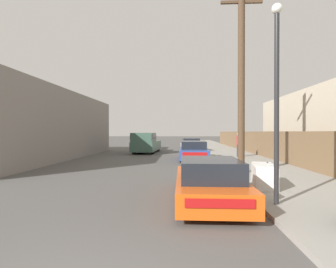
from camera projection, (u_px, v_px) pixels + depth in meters
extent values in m
cube|color=gray|center=(223.00, 151.00, 25.46)|extent=(4.20, 63.00, 0.12)
cube|color=white|center=(264.00, 176.00, 8.65)|extent=(0.93, 1.74, 0.70)
cube|color=white|center=(264.00, 165.00, 8.65)|extent=(0.89, 1.67, 0.03)
cube|color=#333335|center=(267.00, 162.00, 9.11)|extent=(0.06, 0.20, 0.02)
cube|color=gray|center=(263.00, 163.00, 8.91)|extent=(0.67, 0.18, 0.01)
cube|color=gray|center=(265.00, 165.00, 8.41)|extent=(0.67, 0.18, 0.01)
cube|color=#E05114|center=(209.00, 186.00, 7.33)|extent=(1.78, 4.29, 0.52)
cube|color=black|center=(210.00, 169.00, 6.94)|extent=(1.53, 2.06, 0.52)
cube|color=#B21414|center=(220.00, 204.00, 5.17)|extent=(1.39, 0.03, 0.18)
cylinder|color=black|center=(181.00, 179.00, 8.69)|extent=(0.20, 0.67, 0.67)
cylinder|color=black|center=(228.00, 180.00, 8.61)|extent=(0.20, 0.67, 0.67)
cylinder|color=black|center=(181.00, 200.00, 6.04)|extent=(0.20, 0.67, 0.67)
cylinder|color=black|center=(248.00, 201.00, 5.96)|extent=(0.20, 0.67, 0.67)
cube|color=#2D478C|center=(194.00, 153.00, 17.90)|extent=(1.95, 4.41, 0.64)
cube|color=black|center=(194.00, 145.00, 17.72)|extent=(1.65, 2.48, 0.50)
cube|color=#B21414|center=(195.00, 154.00, 15.70)|extent=(1.46, 0.05, 0.22)
cylinder|color=black|center=(182.00, 153.00, 19.31)|extent=(0.21, 0.65, 0.64)
cylinder|color=black|center=(204.00, 154.00, 19.20)|extent=(0.21, 0.65, 0.64)
cylinder|color=black|center=(181.00, 157.00, 16.61)|extent=(0.21, 0.65, 0.64)
cylinder|color=black|center=(207.00, 157.00, 16.49)|extent=(0.21, 0.65, 0.64)
cube|color=silver|center=(191.00, 147.00, 25.01)|extent=(1.95, 4.28, 0.66)
cube|color=black|center=(191.00, 141.00, 24.84)|extent=(1.61, 2.42, 0.52)
cube|color=#B21414|center=(193.00, 147.00, 22.90)|extent=(1.35, 0.10, 0.23)
cylinder|color=black|center=(182.00, 148.00, 26.32)|extent=(0.23, 0.67, 0.66)
cylinder|color=black|center=(197.00, 148.00, 26.31)|extent=(0.23, 0.67, 0.66)
cylinder|color=black|center=(184.00, 149.00, 23.71)|extent=(0.23, 0.67, 0.66)
cylinder|color=black|center=(200.00, 149.00, 23.71)|extent=(0.23, 0.67, 0.66)
cube|color=#385647|center=(147.00, 146.00, 24.33)|extent=(2.22, 5.56, 0.83)
cube|color=#385647|center=(144.00, 137.00, 22.83)|extent=(1.95, 2.55, 0.79)
cube|color=black|center=(144.00, 137.00, 22.83)|extent=(1.99, 2.50, 0.44)
cylinder|color=black|center=(153.00, 149.00, 22.56)|extent=(0.30, 0.84, 0.82)
cylinder|color=black|center=(134.00, 149.00, 22.73)|extent=(0.30, 0.84, 0.82)
cylinder|color=black|center=(158.00, 147.00, 25.93)|extent=(0.30, 0.84, 0.82)
cylinder|color=black|center=(142.00, 147.00, 26.10)|extent=(0.30, 0.84, 0.82)
cylinder|color=#4C3826|center=(241.00, 78.00, 11.40)|extent=(0.30, 0.30, 8.28)
cube|color=#4C3826|center=(241.00, 2.00, 11.37)|extent=(1.80, 0.12, 0.12)
cylinder|color=#232326|center=(277.00, 109.00, 6.51)|extent=(0.12, 0.12, 4.73)
sphere|color=white|center=(277.00, 9.00, 6.49)|extent=(0.26, 0.26, 0.26)
cube|color=brown|center=(252.00, 142.00, 22.13)|extent=(0.08, 37.14, 1.83)
cube|color=gray|center=(28.00, 125.00, 18.80)|extent=(7.00, 17.17, 4.76)
cylinder|color=#282D42|center=(239.00, 151.00, 18.88)|extent=(0.28, 0.28, 0.85)
cylinder|color=#B72D33|center=(239.00, 140.00, 18.87)|extent=(0.34, 0.34, 0.68)
sphere|color=#DBB293|center=(239.00, 134.00, 18.87)|extent=(0.26, 0.26, 0.26)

